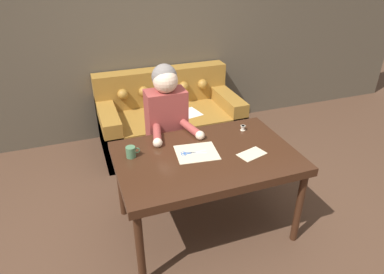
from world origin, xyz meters
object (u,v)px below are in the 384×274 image
Objects in this scene: dining_table at (206,162)px; person at (167,130)px; couch at (169,120)px; thread_spool at (243,128)px; mug at (131,152)px; scissors at (189,153)px.

dining_table is 0.66m from person.
couch reaches higher than thread_spool.
mug is at bearing -174.19° from thread_spool.
couch is 14.87× the size of mug.
couch is (0.14, 1.57, -0.37)m from dining_table.
scissors is at bearing 154.25° from dining_table.
mug is 2.51× the size of thread_spool.
person is 6.17× the size of scissors.
scissors reaches higher than dining_table.
mug is (-0.71, -1.40, 0.49)m from couch.
dining_table is 31.89× the size of thread_spool.
thread_spool is (0.59, 0.21, 0.02)m from scissors.
person reaches higher than thread_spool.
couch is at bearing 80.16° from scissors.
person reaches higher than couch.
dining_table is 0.55m from thread_spool.
mug is (-0.57, 0.17, 0.12)m from dining_table.
person reaches higher than mug.
dining_table is at bearing -94.93° from couch.
mug is at bearing -116.70° from couch.
scissors is at bearing -88.31° from person.
person reaches higher than scissors.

